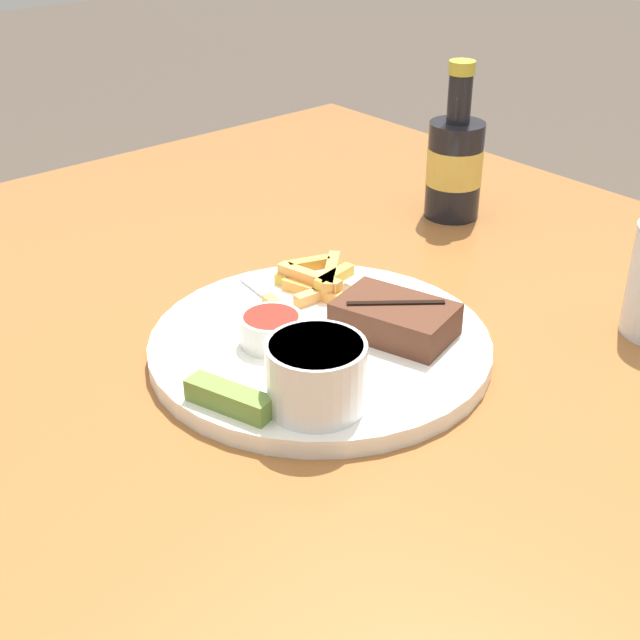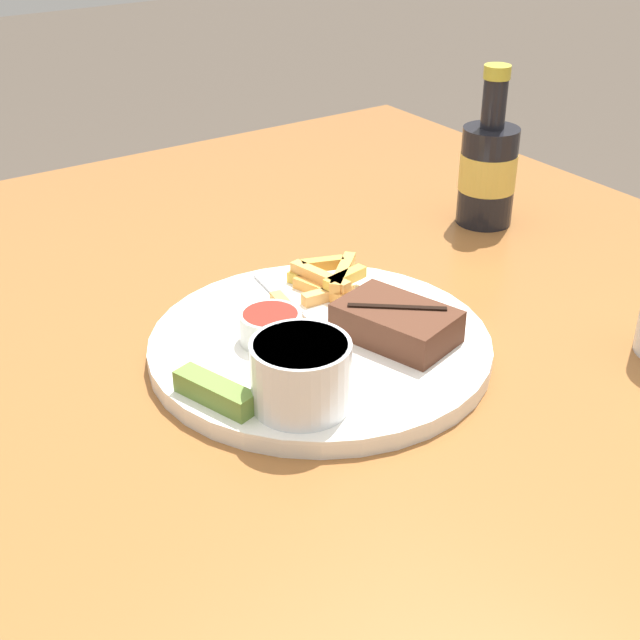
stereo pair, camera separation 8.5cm
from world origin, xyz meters
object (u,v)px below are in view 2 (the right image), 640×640
object	(u,v)px
coleslaw_cup	(301,371)
fork_utensil	(282,298)
dinner_plate	(320,346)
pickle_spear	(215,392)
steak_portion	(396,323)
beer_bottle	(488,169)
dipping_sauce_cup	(271,326)

from	to	relation	value
coleslaw_cup	fork_utensil	distance (m)	0.19
dinner_plate	pickle_spear	xyz separation A→B (m)	(0.04, -0.13, 0.02)
steak_portion	fork_utensil	distance (m)	0.14
coleslaw_cup	pickle_spear	world-z (taller)	coleslaw_cup
coleslaw_cup	beer_bottle	bearing A→B (deg)	118.52
pickle_spear	fork_utensil	distance (m)	0.19
dipping_sauce_cup	fork_utensil	size ratio (longest dim) A/B	0.44
dinner_plate	dipping_sauce_cup	distance (m)	0.05
steak_portion	dinner_plate	bearing A→B (deg)	-123.38
steak_portion	dipping_sauce_cup	distance (m)	0.12
dinner_plate	pickle_spear	bearing A→B (deg)	-73.89
coleslaw_cup	pickle_spear	size ratio (longest dim) A/B	1.03
dinner_plate	dipping_sauce_cup	world-z (taller)	dipping_sauce_cup
coleslaw_cup	pickle_spear	distance (m)	0.08
pickle_spear	fork_utensil	bearing A→B (deg)	130.80
steak_portion	pickle_spear	distance (m)	0.20
coleslaw_cup	dipping_sauce_cup	distance (m)	0.11
dinner_plate	pickle_spear	size ratio (longest dim) A/B	3.96
dinner_plate	coleslaw_cup	bearing A→B (deg)	-42.38
steak_portion	fork_utensil	size ratio (longest dim) A/B	0.94
coleslaw_cup	beer_bottle	size ratio (longest dim) A/B	0.43
dipping_sauce_cup	fork_utensil	distance (m)	0.09
dinner_plate	fork_utensil	size ratio (longest dim) A/B	2.45
pickle_spear	beer_bottle	size ratio (longest dim) A/B	0.42
pickle_spear	beer_bottle	xyz separation A→B (m)	(-0.19, 0.49, 0.04)
dinner_plate	fork_utensil	world-z (taller)	fork_utensil
beer_bottle	fork_utensil	bearing A→B (deg)	-79.24
coleslaw_cup	dipping_sauce_cup	world-z (taller)	coleslaw_cup
beer_bottle	dipping_sauce_cup	bearing A→B (deg)	-71.88
dipping_sauce_cup	fork_utensil	world-z (taller)	dipping_sauce_cup
steak_portion	coleslaw_cup	xyz separation A→B (m)	(0.04, -0.14, 0.02)
pickle_spear	beer_bottle	distance (m)	0.53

